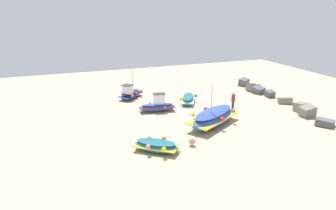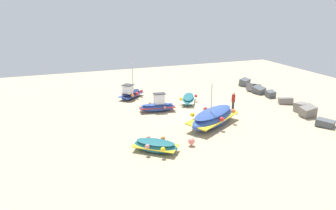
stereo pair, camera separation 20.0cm
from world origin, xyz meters
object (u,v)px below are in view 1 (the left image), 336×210
object	(u,v)px
person_walking	(233,100)
mooring_buoy_0	(192,141)
fishing_boat_4	(158,106)
fishing_boat_1	(188,99)
fishing_boat_0	(130,94)
fishing_boat_3	(156,146)
fishing_boat_2	(213,118)

from	to	relation	value
person_walking	mooring_buoy_0	size ratio (longest dim) A/B	3.11
fishing_boat_4	person_walking	xyz separation A→B (m)	(2.43, 6.23, 0.52)
fishing_boat_1	fishing_boat_4	bearing A→B (deg)	-41.68
fishing_boat_0	fishing_boat_1	xyz separation A→B (m)	(3.54, 4.83, -0.11)
fishing_boat_3	person_walking	size ratio (longest dim) A/B	1.74
fishing_boat_0	person_walking	world-z (taller)	fishing_boat_0
fishing_boat_2	person_walking	world-z (taller)	fishing_boat_2
fishing_boat_1	fishing_boat_3	world-z (taller)	fishing_boat_3
fishing_boat_0	person_walking	distance (m)	10.47
fishing_boat_4	fishing_boat_1	bearing A→B (deg)	29.10
fishing_boat_1	fishing_boat_2	size ratio (longest dim) A/B	0.61
fishing_boat_0	person_walking	size ratio (longest dim) A/B	2.02
fishing_boat_1	fishing_boat_2	xyz separation A→B (m)	(6.17, -0.63, 0.27)
fishing_boat_3	fishing_boat_4	bearing A→B (deg)	109.67
fishing_boat_0	fishing_boat_3	bearing A→B (deg)	39.13
fishing_boat_1	fishing_boat_3	distance (m)	11.01
fishing_boat_3	person_walking	world-z (taller)	person_walking
fishing_boat_2	fishing_boat_0	bearing A→B (deg)	81.90
fishing_boat_4	person_walking	world-z (taller)	person_walking
fishing_boat_4	mooring_buoy_0	world-z (taller)	fishing_boat_4
fishing_boat_0	fishing_boat_3	xyz separation A→B (m)	(12.53, -1.51, -0.10)
fishing_boat_3	fishing_boat_4	distance (m)	8.11
fishing_boat_1	fishing_boat_2	distance (m)	6.21
fishing_boat_2	fishing_boat_3	world-z (taller)	fishing_boat_2
fishing_boat_4	mooring_buoy_0	bearing A→B (deg)	-82.97
fishing_boat_1	person_walking	xyz separation A→B (m)	(3.79, 2.63, 0.65)
fishing_boat_4	fishing_boat_0	bearing A→B (deg)	112.48
mooring_buoy_0	fishing_boat_3	bearing A→B (deg)	-91.23
person_walking	fishing_boat_1	bearing A→B (deg)	-52.25
fishing_boat_1	fishing_boat_2	bearing A→B (deg)	21.87
fishing_boat_2	fishing_boat_4	size ratio (longest dim) A/B	1.65
fishing_boat_2	fishing_boat_3	distance (m)	6.38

